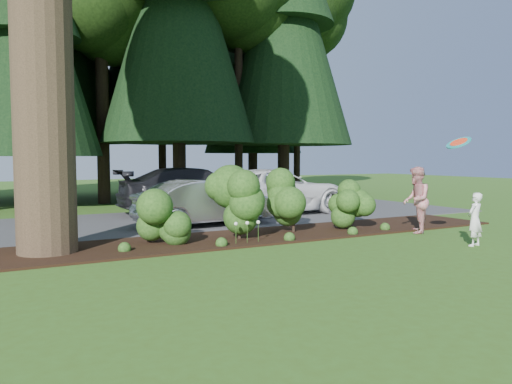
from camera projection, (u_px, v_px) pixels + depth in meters
ground at (317, 262)px, 9.91m from camera, size 80.00×80.00×0.00m
mulch_bed at (242, 238)px, 12.75m from camera, size 16.00×2.50×0.05m
driveway at (183, 220)px, 16.47m from camera, size 22.00×6.00×0.03m
shrub_row at (270, 206)px, 12.97m from camera, size 6.53×1.60×1.61m
lily_cluster at (247, 224)px, 11.83m from camera, size 0.69×0.09×0.57m
tree_wall at (120, 1)px, 23.69m from camera, size 25.66×12.15×17.09m
car_silver_wagon at (205, 203)px, 14.92m from camera, size 4.32×1.88×1.38m
car_white_suv at (273, 191)px, 18.23m from camera, size 5.89×2.84×1.62m
car_dark_suv at (196, 190)px, 18.44m from camera, size 5.89×2.70×1.67m
child at (475, 219)px, 11.64m from camera, size 0.51×0.39×1.26m
adult at (416, 200)px, 13.64m from camera, size 1.12×1.11×1.82m
frisbee at (459, 143)px, 11.04m from camera, size 0.50×0.54×0.29m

